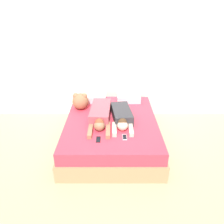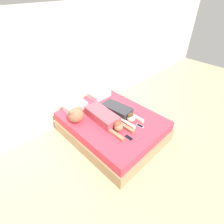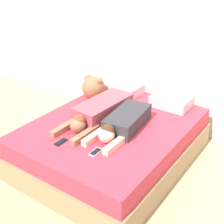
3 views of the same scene
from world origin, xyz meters
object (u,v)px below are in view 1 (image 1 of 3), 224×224
cell_phone_left (99,139)px  plush_toy (81,101)px  pillow_head_right (129,98)px  cell_phone_right (125,137)px  person_right (122,116)px  pillow_head_left (95,98)px  person_left (101,114)px  bed (112,131)px

cell_phone_left → plush_toy: (-0.41, 1.10, 0.16)m
pillow_head_right → cell_phone_right: bearing=-96.2°
person_right → cell_phone_left: bearing=-123.1°
plush_toy → pillow_head_left: bearing=58.4°
cell_phone_left → cell_phone_right: (0.42, 0.06, 0.00)m
cell_phone_left → pillow_head_left: bearing=96.4°
plush_toy → person_right: bearing=-31.6°
pillow_head_left → pillow_head_right: 0.74m
plush_toy → pillow_head_right: bearing=21.9°
pillow_head_right → cell_phone_right: 1.44m
person_left → cell_phone_right: bearing=-55.2°
pillow_head_right → person_right: size_ratio=0.50×
pillow_head_left → cell_phone_right: (0.59, -1.43, -0.07)m
pillow_head_right → cell_phone_left: size_ratio=3.10×
pillow_head_right → plush_toy: 1.07m
person_left → cell_phone_left: person_left is taller
pillow_head_right → plush_toy: (-0.98, -0.40, 0.10)m
pillow_head_left → pillow_head_right: (0.74, 0.00, 0.00)m
person_left → cell_phone_right: person_left is taller
pillow_head_left → cell_phone_left: (0.17, -1.49, -0.07)m
pillow_head_left → plush_toy: size_ratio=1.46×
person_right → plush_toy: (-0.80, 0.50, 0.08)m
cell_phone_right → plush_toy: (-0.83, 1.03, 0.16)m
person_right → person_left: bearing=171.7°
bed → cell_phone_right: 0.69m
plush_toy → cell_phone_left: bearing=-69.5°
pillow_head_right → person_right: bearing=-101.5°
person_right → pillow_head_right: bearing=78.5°
cell_phone_right → person_left: bearing=124.8°
pillow_head_left → cell_phone_left: size_ratio=3.10×
plush_toy → cell_phone_right: bearing=-51.3°
bed → cell_phone_right: size_ratio=13.56×
person_left → cell_phone_left: bearing=-90.3°
bed → pillow_head_left: pillow_head_left is taller
plush_toy → person_left: bearing=-46.6°
person_right → cell_phone_right: size_ratio=6.25×
bed → person_left: (-0.20, -0.00, 0.36)m
person_left → cell_phone_left: size_ratio=7.29×
bed → pillow_head_left: (-0.37, 0.83, 0.33)m
pillow_head_right → bed: bearing=-114.0°
cell_phone_right → plush_toy: 1.33m
pillow_head_right → person_right: (-0.18, -0.89, 0.02)m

